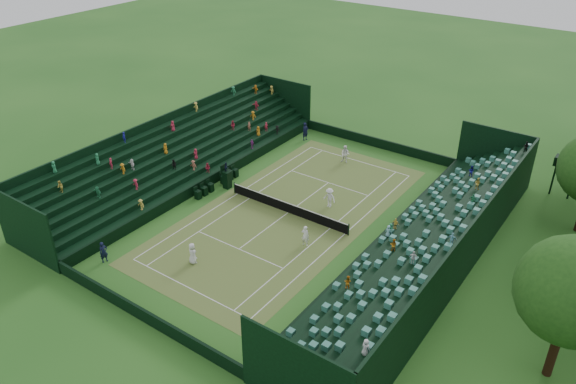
% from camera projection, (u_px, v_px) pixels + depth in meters
% --- Properties ---
extents(ground, '(160.00, 160.00, 0.00)m').
position_uv_depth(ground, '(288.00, 213.00, 46.79)').
color(ground, '#245A1C').
rests_on(ground, ground).
extents(court_surface, '(12.97, 26.77, 0.01)m').
position_uv_depth(court_surface, '(288.00, 213.00, 46.79)').
color(court_surface, '#3C7928').
rests_on(court_surface, ground).
extents(perimeter_wall_north, '(17.17, 0.20, 1.00)m').
position_uv_depth(perimeter_wall_north, '(377.00, 143.00, 57.81)').
color(perimeter_wall_north, black).
rests_on(perimeter_wall_north, ground).
extents(perimeter_wall_south, '(17.17, 0.20, 1.00)m').
position_uv_depth(perimeter_wall_south, '(142.00, 314.00, 35.28)').
color(perimeter_wall_south, black).
rests_on(perimeter_wall_south, ground).
extents(perimeter_wall_east, '(0.20, 31.77, 1.00)m').
position_uv_depth(perimeter_wall_east, '(380.00, 241.00, 42.28)').
color(perimeter_wall_east, black).
rests_on(perimeter_wall_east, ground).
extents(perimeter_wall_west, '(0.20, 31.77, 1.00)m').
position_uv_depth(perimeter_wall_west, '(212.00, 180.00, 50.81)').
color(perimeter_wall_west, black).
rests_on(perimeter_wall_west, ground).
extents(north_grandstand, '(6.60, 32.00, 4.90)m').
position_uv_depth(north_grandstand, '(434.00, 249.00, 39.66)').
color(north_grandstand, black).
rests_on(north_grandstand, ground).
extents(south_grandstand, '(6.60, 32.00, 4.90)m').
position_uv_depth(south_grandstand, '(178.00, 158.00, 52.39)').
color(south_grandstand, black).
rests_on(south_grandstand, ground).
extents(tennis_net, '(11.67, 0.10, 1.06)m').
position_uv_depth(tennis_net, '(288.00, 207.00, 46.53)').
color(tennis_net, black).
rests_on(tennis_net, ground).
extents(scoreboard_tower, '(2.00, 1.00, 3.70)m').
position_uv_depth(scoreboard_tower, '(567.00, 164.00, 47.67)').
color(scoreboard_tower, black).
rests_on(scoreboard_tower, ground).
extents(umpire_chair, '(0.80, 0.80, 2.51)m').
position_uv_depth(umpire_chair, '(227.00, 177.00, 50.03)').
color(umpire_chair, black).
rests_on(umpire_chair, ground).
extents(courtside_chairs, '(0.51, 5.48, 1.11)m').
position_uv_depth(courtside_chairs, '(217.00, 183.00, 50.41)').
color(courtside_chairs, black).
rests_on(courtside_chairs, ground).
extents(player_near_west, '(0.92, 0.71, 1.66)m').
position_uv_depth(player_near_west, '(192.00, 253.00, 40.37)').
color(player_near_west, silver).
rests_on(player_near_west, ground).
extents(player_near_east, '(0.67, 0.48, 1.73)m').
position_uv_depth(player_near_east, '(305.00, 236.00, 42.30)').
color(player_near_east, white).
rests_on(player_near_east, ground).
extents(player_far_west, '(0.94, 0.78, 1.78)m').
position_uv_depth(player_far_west, '(345.00, 154.00, 54.51)').
color(player_far_west, white).
rests_on(player_far_west, ground).
extents(player_far_east, '(1.16, 0.70, 1.76)m').
position_uv_depth(player_far_east, '(329.00, 198.00, 47.22)').
color(player_far_east, white).
rests_on(player_far_east, ground).
extents(line_judge_north, '(0.64, 0.81, 1.95)m').
position_uv_depth(line_judge_north, '(305.00, 131.00, 59.14)').
color(line_judge_north, black).
rests_on(line_judge_north, ground).
extents(line_judge_south, '(0.53, 0.68, 1.65)m').
position_uv_depth(line_judge_south, '(104.00, 252.00, 40.52)').
color(line_judge_south, black).
rests_on(line_judge_south, ground).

